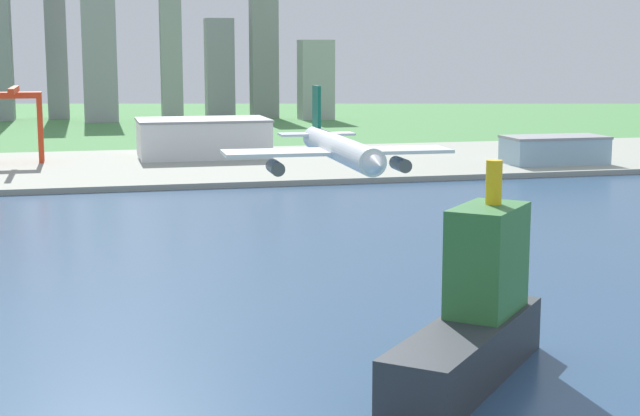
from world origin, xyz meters
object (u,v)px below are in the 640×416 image
container_barge (474,317)px  warehouse_main (203,138)px  warehouse_annex (554,150)px  airplane_landing (340,150)px  port_crane_red (16,108)px

container_barge → warehouse_main: (-4.80, 331.29, 1.60)m
warehouse_main → warehouse_annex: size_ratio=1.37×
airplane_landing → port_crane_red: (-64.93, 338.64, -12.54)m
container_barge → port_crane_red: size_ratio=1.00×
airplane_landing → warehouse_main: airplane_landing is taller
container_barge → warehouse_annex: size_ratio=0.93×
port_crane_red → container_barge: bearing=-74.1°
airplane_landing → warehouse_annex: bearing=57.3°
container_barge → port_crane_red: 337.89m
container_barge → port_crane_red: port_crane_red is taller
container_barge → warehouse_main: 331.33m
port_crane_red → warehouse_annex: size_ratio=0.93×
container_barge → airplane_landing: bearing=-152.7°
warehouse_main → warehouse_annex: 169.67m
port_crane_red → warehouse_main: port_crane_red is taller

